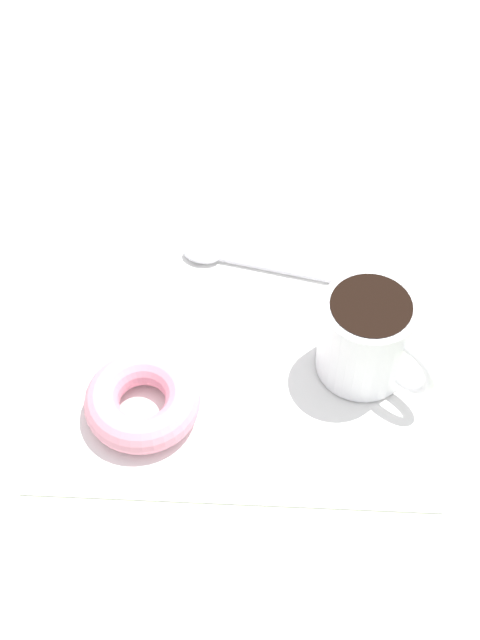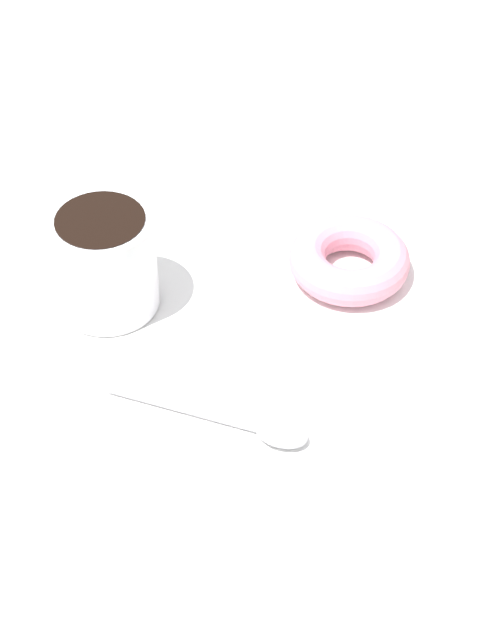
{
  "view_description": "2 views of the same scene",
  "coord_description": "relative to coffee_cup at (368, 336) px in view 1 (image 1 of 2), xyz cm",
  "views": [
    {
      "loc": [
        -3.69,
        48.45,
        62.76
      ],
      "look_at": [
        2.25,
        1.49,
        2.3
      ],
      "focal_mm": 50.0,
      "sensor_mm": 36.0,
      "label": 1
    },
    {
      "loc": [
        13.58,
        -52.92,
        56.76
      ],
      "look_at": [
        2.25,
        1.49,
        2.3
      ],
      "focal_mm": 60.0,
      "sensor_mm": 36.0,
      "label": 2
    }
  ],
  "objects": [
    {
      "name": "coffee_cup",
      "position": [
        0.0,
        0.0,
        0.0
      ],
      "size": [
        9.73,
        8.52,
        8.12
      ],
      "color": "white",
      "rests_on": "napkin"
    },
    {
      "name": "donut",
      "position": [
        17.73,
        6.82,
        -2.75
      ],
      "size": [
        9.5,
        9.5,
        2.88
      ],
      "primitive_type": "torus",
      "color": "pink",
      "rests_on": "napkin"
    },
    {
      "name": "napkin",
      "position": [
        10.84,
        -2.09,
        -4.34
      ],
      "size": [
        35.04,
        35.04,
        0.3
      ],
      "primitive_type": "cube",
      "rotation": [
        0.0,
        0.0,
        0.08
      ],
      "color": "white",
      "rests_on": "ground_plane"
    },
    {
      "name": "spoon",
      "position": [
        13.31,
        -10.43,
        -3.8
      ],
      "size": [
        14.72,
        3.39,
        0.9
      ],
      "color": "silver",
      "rests_on": "napkin"
    },
    {
      "name": "ground_plane",
      "position": [
        8.6,
        -3.58,
        -5.49
      ],
      "size": [
        120.0,
        120.0,
        2.0
      ],
      "primitive_type": "cube",
      "color": "beige"
    }
  ]
}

